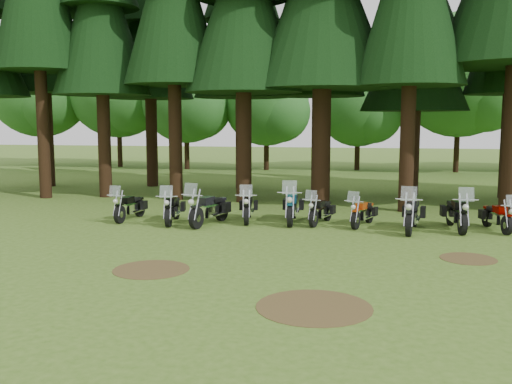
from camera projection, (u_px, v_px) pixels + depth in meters
ground at (289, 256)px, 14.76m from camera, size 120.00×120.00×0.00m
pine_back_4 at (417, 15)px, 25.89m from camera, size 4.94×4.94×13.78m
decid_0 at (42, 88)px, 42.77m from camera, size 8.00×7.78×10.00m
decid_1 at (121, 88)px, 42.13m from camera, size 7.91×7.69×9.88m
decid_2 at (189, 99)px, 40.24m from camera, size 6.72×6.53×8.40m
decid_3 at (270, 105)px, 39.57m from camera, size 6.12×5.95×7.65m
decid_4 at (362, 108)px, 39.57m from camera, size 5.93×5.76×7.41m
decid_5 at (466, 78)px, 37.49m from camera, size 8.45×8.21×10.56m
dirt_patch_0 at (151, 269)px, 13.37m from camera, size 1.80×1.80×0.01m
dirt_patch_1 at (468, 259)px, 14.41m from camera, size 1.40×1.40×0.01m
dirt_patch_2 at (314, 307)px, 10.68m from camera, size 2.20×2.20×0.01m
motorcycle_0 at (130, 207)px, 19.98m from camera, size 0.47×2.12×1.33m
motorcycle_1 at (172, 209)px, 19.39m from camera, size 0.62×2.25×1.41m
motorcycle_2 at (209, 210)px, 19.05m from camera, size 0.91×2.40×1.52m
motorcycle_3 at (248, 208)px, 19.71m from camera, size 0.61×2.23×1.40m
motorcycle_4 at (292, 207)px, 19.47m from camera, size 0.50×2.50×1.57m
motorcycle_5 at (321, 212)px, 19.20m from camera, size 0.77×1.99×1.26m
motorcycle_6 at (363, 213)px, 18.84m from camera, size 0.88×1.97×1.26m
motorcycle_7 at (412, 215)px, 17.94m from camera, size 0.72×2.48×1.56m
motorcycle_8 at (456, 214)px, 18.15m from camera, size 0.52×2.40×1.51m
motorcycle_9 at (497, 217)px, 18.04m from camera, size 0.69×2.02×1.27m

